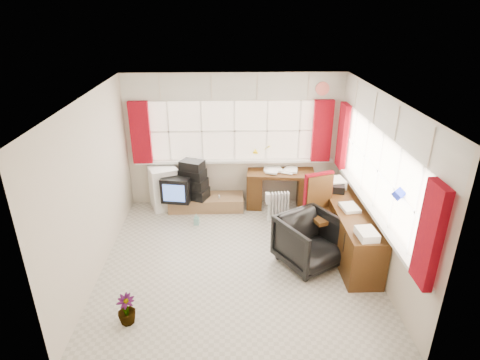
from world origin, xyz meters
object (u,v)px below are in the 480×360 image
object	(u,v)px
task_chair	(321,209)
radiator	(278,209)
office_chair	(310,241)
credenza	(349,230)
desk	(280,186)
crt_tv	(177,188)
desk_lamp	(269,152)
tv_bench	(206,202)
mini_fridge	(164,188)

from	to	relation	value
task_chair	radiator	distance (m)	1.03
office_chair	credenza	world-z (taller)	credenza
desk	crt_tv	xyz separation A→B (m)	(-1.92, -0.18, 0.09)
desk_lamp	office_chair	distance (m)	2.25
credenza	tv_bench	distance (m)	2.75
task_chair	tv_bench	size ratio (longest dim) A/B	0.86
desk	mini_fridge	distance (m)	2.20
desk_lamp	credenza	distance (m)	2.20
radiator	crt_tv	bearing A→B (deg)	167.00
tv_bench	crt_tv	world-z (taller)	crt_tv
desk_lamp	tv_bench	bearing A→B (deg)	-166.22
office_chair	radiator	bearing A→B (deg)	72.50
desk_lamp	crt_tv	size ratio (longest dim) A/B	0.73
tv_bench	crt_tv	bearing A→B (deg)	-168.88
radiator	crt_tv	size ratio (longest dim) A/B	0.94
desk	office_chair	size ratio (longest dim) A/B	1.54
radiator	credenza	bearing A→B (deg)	-45.80
office_chair	credenza	xyz separation A→B (m)	(0.66, 0.30, 0.00)
tv_bench	desk	bearing A→B (deg)	3.25
desk	tv_bench	xyz separation A→B (m)	(-1.41, -0.08, -0.27)
office_chair	tv_bench	size ratio (longest dim) A/B	0.60
office_chair	mini_fridge	xyz separation A→B (m)	(-2.41, 1.90, 0.02)
office_chair	crt_tv	world-z (taller)	office_chair
credenza	radiator	bearing A→B (deg)	134.20
task_chair	credenza	xyz separation A→B (m)	(0.40, -0.24, -0.25)
mini_fridge	credenza	bearing A→B (deg)	-27.50
desk	crt_tv	bearing A→B (deg)	-174.62
credenza	crt_tv	bearing A→B (deg)	153.07
credenza	crt_tv	size ratio (longest dim) A/B	3.38
desk_lamp	credenza	bearing A→B (deg)	-59.50
radiator	desk	bearing A→B (deg)	80.66
office_chair	task_chair	bearing A→B (deg)	33.62
credenza	mini_fridge	world-z (taller)	credenza
desk_lamp	desk	bearing A→B (deg)	-47.47
desk	radiator	bearing A→B (deg)	-99.34
office_chair	credenza	bearing A→B (deg)	-6.40
desk	crt_tv	distance (m)	1.93
desk	task_chair	distance (m)	1.46
desk	radiator	distance (m)	0.63
office_chair	tv_bench	distance (m)	2.45
task_chair	radiator	xyz separation A→B (m)	(-0.57, 0.76, -0.41)
desk	office_chair	bearing A→B (deg)	-83.69
mini_fridge	desk_lamp	bearing A→B (deg)	6.17
desk_lamp	office_chair	size ratio (longest dim) A/B	0.51
radiator	credenza	size ratio (longest dim) A/B	0.28
task_chair	crt_tv	xyz separation A→B (m)	(-2.39, 1.18, -0.15)
credenza	mini_fridge	size ratio (longest dim) A/B	2.46
desk	tv_bench	size ratio (longest dim) A/B	0.93
desk_lamp	radiator	size ratio (longest dim) A/B	0.78
tv_bench	radiator	bearing A→B (deg)	-21.75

